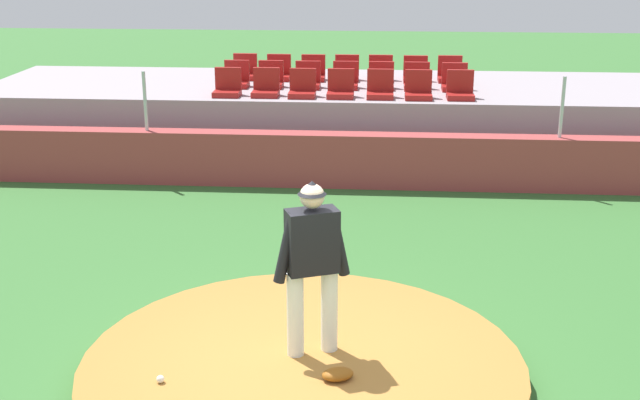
{
  "coord_description": "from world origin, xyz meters",
  "views": [
    {
      "loc": [
        0.7,
        -7.13,
        4.17
      ],
      "look_at": [
        0.0,
        2.28,
        1.11
      ],
      "focal_mm": 46.47,
      "sensor_mm": 36.0,
      "label": 1
    }
  ],
  "objects": [
    {
      "name": "fence_post_left",
      "position": [
        -3.3,
        6.5,
        1.43
      ],
      "size": [
        0.06,
        0.06,
        1.02
      ],
      "primitive_type": "cylinder",
      "color": "silver",
      "rests_on": "brick_barrier"
    },
    {
      "name": "stadium_chair_17",
      "position": [
        0.01,
        9.5,
        1.47
      ],
      "size": [
        0.48,
        0.44,
        0.5
      ],
      "rotation": [
        0.0,
        0.0,
        3.14
      ],
      "color": "maroon",
      "rests_on": "bleacher_platform"
    },
    {
      "name": "stadium_chair_0",
      "position": [
        -2.1,
        7.7,
        1.47
      ],
      "size": [
        0.48,
        0.44,
        0.5
      ],
      "rotation": [
        0.0,
        0.0,
        3.14
      ],
      "color": "maroon",
      "rests_on": "bleacher_platform"
    },
    {
      "name": "stadium_chair_20",
      "position": [
        2.07,
        9.53,
        1.47
      ],
      "size": [
        0.48,
        0.44,
        0.5
      ],
      "rotation": [
        0.0,
        0.0,
        3.14
      ],
      "color": "maroon",
      "rests_on": "bleacher_platform"
    },
    {
      "name": "pitcher",
      "position": [
        0.08,
        0.18,
        1.23
      ],
      "size": [
        0.75,
        0.42,
        1.77
      ],
      "rotation": [
        0.0,
        0.0,
        0.38
      ],
      "color": "white",
      "rests_on": "pitchers_mound"
    },
    {
      "name": "stadium_chair_18",
      "position": [
        0.68,
        9.52,
        1.47
      ],
      "size": [
        0.48,
        0.44,
        0.5
      ],
      "rotation": [
        0.0,
        0.0,
        3.14
      ],
      "color": "maroon",
      "rests_on": "bleacher_platform"
    },
    {
      "name": "stadium_chair_19",
      "position": [
        1.38,
        9.48,
        1.47
      ],
      "size": [
        0.48,
        0.44,
        0.5
      ],
      "rotation": [
        0.0,
        0.0,
        3.14
      ],
      "color": "maroon",
      "rests_on": "bleacher_platform"
    },
    {
      "name": "stadium_chair_11",
      "position": [
        0.7,
        8.63,
        1.47
      ],
      "size": [
        0.48,
        0.44,
        0.5
      ],
      "rotation": [
        0.0,
        0.0,
        3.14
      ],
      "color": "maroon",
      "rests_on": "bleacher_platform"
    },
    {
      "name": "stadium_chair_13",
      "position": [
        2.09,
        8.58,
        1.47
      ],
      "size": [
        0.48,
        0.44,
        0.5
      ],
      "rotation": [
        0.0,
        0.0,
        3.14
      ],
      "color": "maroon",
      "rests_on": "bleacher_platform"
    },
    {
      "name": "stadium_chair_10",
      "position": [
        0.02,
        8.63,
        1.47
      ],
      "size": [
        0.48,
        0.44,
        0.5
      ],
      "rotation": [
        0.0,
        0.0,
        3.14
      ],
      "color": "maroon",
      "rests_on": "bleacher_platform"
    },
    {
      "name": "ground_plane",
      "position": [
        0.0,
        0.0,
        0.0
      ],
      "size": [
        60.0,
        60.0,
        0.0
      ],
      "primitive_type": "plane",
      "color": "#356A2F"
    },
    {
      "name": "stadium_chair_4",
      "position": [
        0.69,
        7.72,
        1.47
      ],
      "size": [
        0.48,
        0.44,
        0.5
      ],
      "rotation": [
        0.0,
        0.0,
        3.14
      ],
      "color": "maroon",
      "rests_on": "bleacher_platform"
    },
    {
      "name": "stadium_chair_3",
      "position": [
        -0.03,
        7.71,
        1.47
      ],
      "size": [
        0.48,
        0.44,
        0.5
      ],
      "rotation": [
        0.0,
        0.0,
        3.14
      ],
      "color": "maroon",
      "rests_on": "bleacher_platform"
    },
    {
      "name": "fielding_glove",
      "position": [
        0.36,
        -0.34,
        0.26
      ],
      "size": [
        0.35,
        0.28,
        0.11
      ],
      "primitive_type": "ellipsoid",
      "rotation": [
        0.0,
        0.0,
        0.32
      ],
      "color": "brown",
      "rests_on": "pitchers_mound"
    },
    {
      "name": "baseball",
      "position": [
        -1.27,
        -0.52,
        0.24
      ],
      "size": [
        0.07,
        0.07,
        0.07
      ],
      "primitive_type": "sphere",
      "color": "white",
      "rests_on": "pitchers_mound"
    },
    {
      "name": "stadium_chair_16",
      "position": [
        -0.67,
        9.48,
        1.47
      ],
      "size": [
        0.48,
        0.44,
        0.5
      ],
      "rotation": [
        0.0,
        0.0,
        3.14
      ],
      "color": "maroon",
      "rests_on": "bleacher_platform"
    },
    {
      "name": "stadium_chair_9",
      "position": [
        -0.7,
        8.6,
        1.47
      ],
      "size": [
        0.48,
        0.44,
        0.5
      ],
      "rotation": [
        0.0,
        0.0,
        3.14
      ],
      "color": "maroon",
      "rests_on": "bleacher_platform"
    },
    {
      "name": "pitchers_mound",
      "position": [
        0.0,
        0.0,
        0.1
      ],
      "size": [
        4.32,
        4.32,
        0.21
      ],
      "primitive_type": "cylinder",
      "color": "#A57032",
      "rests_on": "ground_plane"
    },
    {
      "name": "stadium_chair_7",
      "position": [
        -2.09,
        8.61,
        1.47
      ],
      "size": [
        0.48,
        0.44,
        0.5
      ],
      "rotation": [
        0.0,
        0.0,
        3.14
      ],
      "color": "maroon",
      "rests_on": "bleacher_platform"
    },
    {
      "name": "stadium_chair_12",
      "position": [
        1.38,
        8.62,
        1.47
      ],
      "size": [
        0.48,
        0.44,
        0.5
      ],
      "rotation": [
        0.0,
        0.0,
        3.14
      ],
      "color": "maroon",
      "rests_on": "bleacher_platform"
    },
    {
      "name": "stadium_chair_8",
      "position": [
        -1.42,
        8.62,
        1.47
      ],
      "size": [
        0.48,
        0.44,
        0.5
      ],
      "rotation": [
        0.0,
        0.0,
        3.14
      ],
      "color": "maroon",
      "rests_on": "bleacher_platform"
    },
    {
      "name": "bleacher_platform",
      "position": [
        0.0,
        9.04,
        0.66
      ],
      "size": [
        14.03,
        3.71,
        1.31
      ],
      "primitive_type": "cube",
      "color": "gray",
      "rests_on": "ground_plane"
    },
    {
      "name": "stadium_chair_6",
      "position": [
        2.12,
        7.73,
        1.47
      ],
      "size": [
        0.48,
        0.44,
        0.5
      ],
      "rotation": [
        0.0,
        0.0,
        3.14
      ],
      "color": "maroon",
      "rests_on": "bleacher_platform"
    },
    {
      "name": "stadium_chair_1",
      "position": [
        -1.39,
        7.73,
        1.47
      ],
      "size": [
        0.48,
        0.44,
        0.5
      ],
      "rotation": [
        0.0,
        0.0,
        3.14
      ],
      "color": "maroon",
      "rests_on": "bleacher_platform"
    },
    {
      "name": "fence_post_right",
      "position": [
        3.67,
        6.5,
        1.43
      ],
      "size": [
        0.06,
        0.06,
        1.02
      ],
      "primitive_type": "cylinder",
      "color": "silver",
      "rests_on": "brick_barrier"
    },
    {
      "name": "brick_barrier",
      "position": [
        0.0,
        6.5,
        0.46
      ],
      "size": [
        14.65,
        0.4,
        0.92
      ],
      "primitive_type": "cube",
      "color": "#9C3C3C",
      "rests_on": "ground_plane"
    },
    {
      "name": "stadium_chair_2",
      "position": [
        -0.72,
        7.7,
        1.47
      ],
      "size": [
        0.48,
        0.44,
        0.5
      ],
      "rotation": [
        0.0,
        0.0,
        3.14
      ],
      "color": "maroon",
      "rests_on": "bleacher_platform"
    },
    {
      "name": "stadium_chair_15",
      "position": [
        -1.37,
        9.48,
        1.47
      ],
      "size": [
        0.48,
        0.44,
        0.5
      ],
      "rotation": [
        0.0,
        0.0,
        3.14
      ],
      "color": "maroon",
      "rests_on": "bleacher_platform"
    },
    {
      "name": "stadium_chair_14",
      "position": [
        -2.07,
        9.53,
        1.47
      ],
      "size": [
        0.48,
        0.44,
        0.5
      ],
      "rotation": [
        0.0,
        0.0,
        3.14
      ],
      "color": "maroon",
      "rests_on": "bleacher_platform"
    },
    {
      "name": "stadium_chair_5",
      "position": [
        1.37,
        7.69,
        1.47
      ],
      "size": [
        0.48,
        0.44,
        0.5
      ],
      "rotation": [
        0.0,
        0.0,
        3.14
      ],
      "color": "maroon",
      "rests_on": "bleacher_platform"
    }
  ]
}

